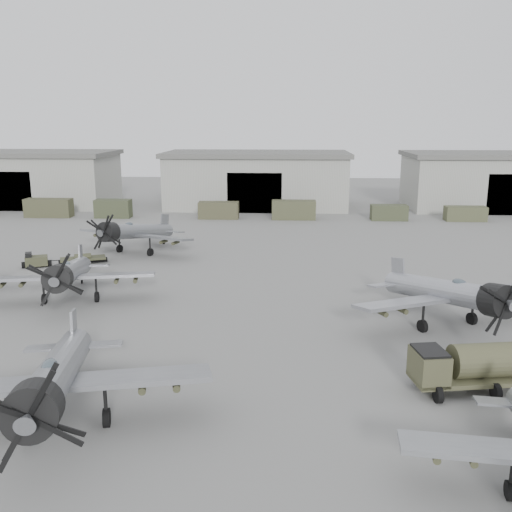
{
  "coord_description": "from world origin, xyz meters",
  "views": [
    {
      "loc": [
        4.85,
        -29.27,
        13.5
      ],
      "look_at": [
        2.33,
        16.88,
        2.5
      ],
      "focal_mm": 40.0,
      "sensor_mm": 36.0,
      "label": 1
    }
  ],
  "objects": [
    {
      "name": "hangar_center",
      "position": [
        0.0,
        61.96,
        4.37
      ],
      "size": [
        29.0,
        14.8,
        8.7
      ],
      "color": "gray",
      "rests_on": "ground"
    },
    {
      "name": "tug_trailer",
      "position": [
        -17.24,
        22.34,
        0.55
      ],
      "size": [
        7.29,
        4.06,
        1.47
      ],
      "rotation": [
        0.0,
        0.0,
        0.39
      ],
      "color": "#3B3D28",
      "rests_on": "ground"
    },
    {
      "name": "fuel_tanker",
      "position": [
        14.49,
        -1.82,
        1.45
      ],
      "size": [
        6.8,
        3.75,
        2.52
      ],
      "rotation": [
        0.0,
        0.0,
        0.16
      ],
      "color": "#48482F",
      "rests_on": "ground"
    },
    {
      "name": "hangar_right",
      "position": [
        38.0,
        61.96,
        4.37
      ],
      "size": [
        29.0,
        14.8,
        8.7
      ],
      "color": "gray",
      "rests_on": "ground"
    },
    {
      "name": "ground",
      "position": [
        0.0,
        0.0,
        0.0
      ],
      "size": [
        220.0,
        220.0,
        0.0
      ],
      "primitive_type": "plane",
      "color": "slate",
      "rests_on": "ground"
    },
    {
      "name": "aircraft_mid_2",
      "position": [
        15.73,
        7.23,
        2.44
      ],
      "size": [
        13.1,
        11.88,
        5.36
      ],
      "rotation": [
        0.0,
        0.0,
        0.42
      ],
      "color": "#9B9DA4",
      "rests_on": "ground"
    },
    {
      "name": "support_truck_4",
      "position": [
        5.82,
        50.0,
        1.32
      ],
      "size": [
        6.09,
        2.2,
        2.64
      ],
      "primitive_type": "cube",
      "color": "#44462D",
      "rests_on": "ground"
    },
    {
      "name": "aircraft_mid_1",
      "position": [
        -11.46,
        11.14,
        2.33
      ],
      "size": [
        12.91,
        11.62,
        5.12
      ],
      "rotation": [
        0.0,
        0.0,
        0.19
      ],
      "color": "gray",
      "rests_on": "ground"
    },
    {
      "name": "aircraft_near_1",
      "position": [
        -5.2,
        -6.87,
        2.52
      ],
      "size": [
        13.93,
        12.53,
        5.53
      ],
      "rotation": [
        0.0,
        0.0,
        0.22
      ],
      "color": "gray",
      "rests_on": "ground"
    },
    {
      "name": "hangar_left",
      "position": [
        -38.0,
        61.96,
        4.37
      ],
      "size": [
        29.0,
        14.8,
        8.7
      ],
      "color": "gray",
      "rests_on": "ground"
    },
    {
      "name": "support_truck_1",
      "position": [
        -29.27,
        50.0,
        1.32
      ],
      "size": [
        6.61,
        2.2,
        2.64
      ],
      "primitive_type": "cube",
      "color": "#41422B",
      "rests_on": "ground"
    },
    {
      "name": "support_truck_2",
      "position": [
        -19.88,
        50.0,
        1.29
      ],
      "size": [
        5.03,
        2.2,
        2.58
      ],
      "primitive_type": "cube",
      "color": "#393F29",
      "rests_on": "ground"
    },
    {
      "name": "aircraft_far_0",
      "position": [
        -10.94,
        27.52,
        2.35
      ],
      "size": [
        12.72,
        11.49,
        5.16
      ],
      "rotation": [
        0.0,
        0.0,
        -0.38
      ],
      "color": "gray",
      "rests_on": "ground"
    },
    {
      "name": "support_truck_6",
      "position": [
        29.47,
        50.0,
        1.0
      ],
      "size": [
        5.5,
        2.2,
        1.99
      ],
      "primitive_type": "cube",
      "color": "#464A30",
      "rests_on": "ground"
    },
    {
      "name": "support_truck_5",
      "position": [
        19.04,
        50.0,
        1.06
      ],
      "size": [
        4.99,
        2.2,
        2.12
      ],
      "primitive_type": "cube",
      "color": "#3B412A",
      "rests_on": "ground"
    },
    {
      "name": "support_truck_3",
      "position": [
        -4.76,
        50.0,
        1.18
      ],
      "size": [
        5.63,
        2.2,
        2.36
      ],
      "primitive_type": "cube",
      "color": "#43432C",
      "rests_on": "ground"
    }
  ]
}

